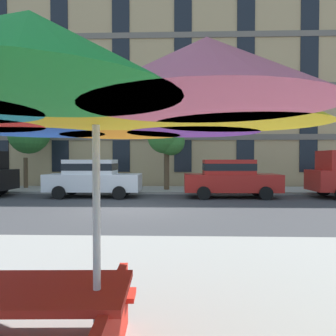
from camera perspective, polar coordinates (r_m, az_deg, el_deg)
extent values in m
plane|color=#38383A|center=(11.74, -6.48, -7.26)|extent=(120.00, 120.00, 0.00)
cube|color=#9E998E|center=(18.44, -3.40, -3.87)|extent=(56.00, 3.60, 0.12)
cube|color=tan|center=(27.25, -1.79, 14.69)|extent=(39.24, 12.00, 16.00)
cube|color=#6B6056|center=(20.56, -2.86, 5.45)|extent=(38.45, 0.08, 0.36)
cube|color=#6B6056|center=(21.02, -2.87, 14.18)|extent=(38.45, 0.08, 0.36)
cube|color=#6B6056|center=(21.95, -2.89, 22.36)|extent=(38.45, 0.08, 0.36)
cube|color=black|center=(22.79, -18.61, 18.30)|extent=(1.10, 0.06, 14.80)
cube|color=black|center=(21.80, -8.33, 19.15)|extent=(1.10, 0.06, 14.80)
cube|color=black|center=(21.50, 2.65, 19.43)|extent=(1.10, 0.06, 14.80)
cube|color=black|center=(21.90, 13.58, 19.04)|extent=(1.10, 0.06, 14.80)
cube|color=black|center=(22.98, 23.71, 18.11)|extent=(1.10, 0.06, 14.80)
cylinder|color=black|center=(18.55, -27.36, -3.13)|extent=(0.68, 0.22, 0.68)
cube|color=silver|center=(15.74, -12.92, -2.49)|extent=(4.40, 1.76, 0.80)
cube|color=silver|center=(15.75, -13.46, 0.21)|extent=(2.30, 1.55, 0.68)
cube|color=black|center=(15.75, -13.46, 0.21)|extent=(2.32, 1.57, 0.32)
cylinder|color=black|center=(16.35, -7.48, -3.72)|extent=(0.60, 0.22, 0.60)
cylinder|color=black|center=(14.62, -8.61, -4.35)|extent=(0.60, 0.22, 0.60)
cylinder|color=black|center=(17.00, -16.61, -3.57)|extent=(0.60, 0.22, 0.60)
cylinder|color=black|center=(15.35, -18.70, -4.13)|extent=(0.60, 0.22, 0.60)
cube|color=#B21E19|center=(15.42, 11.14, -2.56)|extent=(4.40, 1.76, 0.80)
cube|color=#B21E19|center=(15.36, 10.60, 0.19)|extent=(2.30, 1.55, 0.68)
cube|color=black|center=(15.36, 10.60, 0.19)|extent=(2.32, 1.57, 0.32)
cylinder|color=black|center=(16.58, 15.30, -3.69)|extent=(0.60, 0.22, 0.60)
cylinder|color=black|center=(14.89, 16.88, -4.29)|extent=(0.60, 0.22, 0.60)
cylinder|color=black|center=(16.17, 5.84, -3.77)|extent=(0.60, 0.22, 0.60)
cylinder|color=black|center=(14.42, 6.32, -4.42)|extent=(0.60, 0.22, 0.60)
cylinder|color=black|center=(17.71, 25.76, -3.33)|extent=(0.68, 0.22, 0.68)
cylinder|color=brown|center=(20.81, -23.82, -0.93)|extent=(0.24, 0.24, 1.90)
sphere|color=#2D702D|center=(20.81, -23.11, 5.78)|extent=(2.30, 2.30, 2.30)
sphere|color=#2D702D|center=(20.56, -23.42, 5.48)|extent=(2.27, 2.27, 2.27)
cylinder|color=brown|center=(17.98, -0.25, -0.46)|extent=(0.31, 0.31, 2.34)
sphere|color=#387F33|center=(17.75, 0.57, 4.65)|extent=(1.50, 1.50, 1.50)
sphere|color=#387F33|center=(17.81, 0.00, 5.00)|extent=(1.59, 1.59, 1.59)
sphere|color=#387F33|center=(17.81, -0.57, 5.71)|extent=(1.95, 1.95, 1.95)
sphere|color=#387F33|center=(17.72, 0.44, 5.87)|extent=(1.24, 1.24, 1.24)
cylinder|color=silver|center=(2.63, -12.49, -11.17)|extent=(0.06, 0.06, 2.43)
cone|color=yellow|center=(2.57, 12.67, 11.64)|extent=(1.33, 1.33, 0.37)
cone|color=#662D9E|center=(3.30, 4.44, 9.40)|extent=(1.33, 1.33, 0.37)
cone|color=orange|center=(3.68, -8.24, 8.58)|extent=(1.33, 1.33, 0.37)
cone|color=blue|center=(3.59, -21.75, 8.65)|extent=(1.33, 1.33, 0.37)
cone|color=green|center=(1.58, -23.26, 18.05)|extent=(1.33, 1.33, 0.37)
cone|color=#E5668C|center=(1.76, 6.83, 16.39)|extent=(1.33, 1.33, 0.37)
cone|color=yellow|center=(2.61, -12.63, 12.37)|extent=(1.66, 1.66, 0.45)
cube|color=red|center=(3.01, -25.43, -19.02)|extent=(1.83, 0.87, 0.06)
cube|color=red|center=(3.65, -20.99, -20.27)|extent=(1.81, 0.35, 0.05)
cube|color=red|center=(2.95, -9.69, -27.24)|extent=(0.14, 1.40, 0.74)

